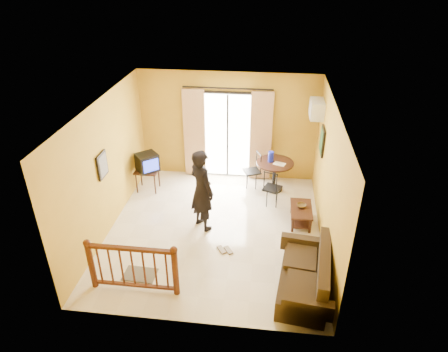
# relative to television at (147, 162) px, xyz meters

# --- Properties ---
(ground) EXTENTS (5.00, 5.00, 0.00)m
(ground) POSITION_rel_television_xyz_m (1.87, -1.48, -0.78)
(ground) COLOR beige
(ground) RESTS_ON ground
(room_shell) EXTENTS (5.00, 5.00, 5.00)m
(room_shell) POSITION_rel_television_xyz_m (1.87, -1.48, 0.92)
(room_shell) COLOR white
(room_shell) RESTS_ON ground
(balcony_door) EXTENTS (2.25, 0.14, 2.46)m
(balcony_door) POSITION_rel_television_xyz_m (1.87, 0.95, 0.41)
(balcony_door) COLOR black
(balcony_door) RESTS_ON ground
(tv_table) EXTENTS (0.56, 0.47, 0.56)m
(tv_table) POSITION_rel_television_xyz_m (-0.03, 0.00, -0.29)
(tv_table) COLOR black
(tv_table) RESTS_ON ground
(television) EXTENTS (0.65, 0.64, 0.43)m
(television) POSITION_rel_television_xyz_m (0.00, 0.00, 0.00)
(television) COLOR black
(television) RESTS_ON tv_table
(picture_left) EXTENTS (0.05, 0.42, 0.52)m
(picture_left) POSITION_rel_television_xyz_m (-0.35, -1.68, 0.77)
(picture_left) COLOR black
(picture_left) RESTS_ON room_shell
(dining_table) EXTENTS (0.92, 0.92, 0.77)m
(dining_table) POSITION_rel_television_xyz_m (3.11, 0.40, -0.17)
(dining_table) COLOR black
(dining_table) RESTS_ON ground
(water_jug) EXTENTS (0.14, 0.14, 0.26)m
(water_jug) POSITION_rel_television_xyz_m (3.00, 0.43, 0.12)
(water_jug) COLOR #141EBF
(water_jug) RESTS_ON dining_table
(serving_tray) EXTENTS (0.33, 0.27, 0.02)m
(serving_tray) POSITION_rel_television_xyz_m (3.21, 0.30, -0.00)
(serving_tray) COLOR silver
(serving_tray) RESTS_ON dining_table
(dining_chairs) EXTENTS (1.04, 1.29, 0.95)m
(dining_chairs) POSITION_rel_television_xyz_m (2.81, 0.06, -0.78)
(dining_chairs) COLOR black
(dining_chairs) RESTS_ON ground
(air_conditioner) EXTENTS (0.31, 0.60, 0.40)m
(air_conditioner) POSITION_rel_television_xyz_m (3.96, 0.47, 1.37)
(air_conditioner) COLOR white
(air_conditioner) RESTS_ON room_shell
(botanical_print) EXTENTS (0.05, 0.50, 0.60)m
(botanical_print) POSITION_rel_television_xyz_m (4.08, -0.18, 0.87)
(botanical_print) COLOR black
(botanical_print) RESTS_ON room_shell
(coffee_table) EXTENTS (0.46, 0.83, 0.37)m
(coffee_table) POSITION_rel_television_xyz_m (3.72, -0.96, -0.53)
(coffee_table) COLOR black
(coffee_table) RESTS_ON ground
(bowl) EXTENTS (0.22, 0.22, 0.07)m
(bowl) POSITION_rel_television_xyz_m (3.72, -0.91, -0.38)
(bowl) COLOR #533E1C
(bowl) RESTS_ON coffee_table
(sofa) EXTENTS (1.00, 1.84, 0.83)m
(sofa) POSITION_rel_television_xyz_m (3.72, -3.05, -0.47)
(sofa) COLOR #302212
(sofa) RESTS_ON ground
(standing_person) EXTENTS (0.79, 0.78, 1.84)m
(standing_person) POSITION_rel_television_xyz_m (1.59, -1.37, 0.14)
(standing_person) COLOR black
(standing_person) RESTS_ON ground
(stair_balustrade) EXTENTS (1.63, 0.13, 1.04)m
(stair_balustrade) POSITION_rel_television_xyz_m (0.72, -3.38, -0.22)
(stair_balustrade) COLOR #471E0F
(stair_balustrade) RESTS_ON ground
(doormat) EXTENTS (0.62, 0.43, 0.02)m
(doormat) POSITION_rel_television_xyz_m (0.68, -3.02, -0.77)
(doormat) COLOR #595347
(doormat) RESTS_ON ground
(sandals) EXTENTS (0.36, 0.26, 0.03)m
(sandals) POSITION_rel_television_xyz_m (2.17, -2.14, -0.76)
(sandals) COLOR #533E1C
(sandals) RESTS_ON ground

